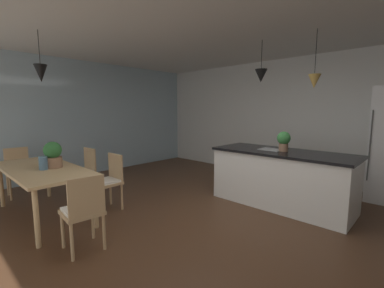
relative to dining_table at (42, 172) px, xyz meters
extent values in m
cube|color=#4C301E|center=(2.02, 1.39, -0.69)|extent=(10.00, 8.40, 0.04)
cube|color=silver|center=(2.02, 1.39, 2.09)|extent=(10.00, 8.40, 0.12)
cube|color=silver|center=(2.02, 4.65, 0.68)|extent=(10.00, 0.12, 2.70)
cube|color=#9EB7C6|center=(-2.04, 1.39, 0.68)|extent=(0.06, 8.40, 2.70)
cube|color=tan|center=(0.00, 0.00, 0.05)|extent=(1.99, 0.85, 0.04)
cylinder|color=tan|center=(-0.91, 0.35, -0.31)|extent=(0.06, 0.06, 0.71)
cylinder|color=tan|center=(0.91, 0.35, -0.31)|extent=(0.06, 0.06, 0.71)
cylinder|color=tan|center=(-0.91, -0.35, -0.31)|extent=(0.06, 0.06, 0.71)
cylinder|color=tan|center=(0.91, -0.35, -0.31)|extent=(0.06, 0.06, 0.71)
cube|color=tan|center=(0.45, 0.75, -0.24)|extent=(0.41, 0.41, 0.04)
cube|color=white|center=(0.45, 0.75, -0.20)|extent=(0.37, 0.37, 0.03)
cube|color=tan|center=(0.44, 0.93, -0.01)|extent=(0.38, 0.04, 0.42)
cylinder|color=tan|center=(0.62, 0.58, -0.46)|extent=(0.04, 0.04, 0.41)
cylinder|color=tan|center=(0.28, 0.57, -0.46)|extent=(0.04, 0.04, 0.41)
cylinder|color=tan|center=(0.61, 0.92, -0.46)|extent=(0.04, 0.04, 0.41)
cylinder|color=tan|center=(0.27, 0.91, -0.46)|extent=(0.04, 0.04, 0.41)
cube|color=tan|center=(1.31, 0.00, -0.24)|extent=(0.44, 0.44, 0.04)
cube|color=white|center=(1.31, 0.00, -0.20)|extent=(0.39, 0.39, 0.03)
cube|color=tan|center=(1.49, -0.02, -0.01)|extent=(0.06, 0.38, 0.42)
cylinder|color=tan|center=(1.13, -0.15, -0.46)|extent=(0.04, 0.04, 0.41)
cylinder|color=tan|center=(1.16, 0.18, -0.46)|extent=(0.04, 0.04, 0.41)
cylinder|color=tan|center=(1.47, -0.18, -0.46)|extent=(0.04, 0.04, 0.41)
cylinder|color=tan|center=(1.50, 0.15, -0.46)|extent=(0.04, 0.04, 0.41)
cube|color=tan|center=(-0.45, 0.75, -0.24)|extent=(0.42, 0.42, 0.04)
cube|color=white|center=(-0.45, 0.75, -0.20)|extent=(0.38, 0.38, 0.03)
cube|color=tan|center=(-0.46, 0.93, -0.01)|extent=(0.38, 0.05, 0.42)
cylinder|color=tan|center=(-0.27, 0.59, -0.46)|extent=(0.04, 0.04, 0.41)
cylinder|color=tan|center=(-0.61, 0.57, -0.46)|extent=(0.04, 0.04, 0.41)
cylinder|color=tan|center=(-0.29, 0.92, -0.46)|extent=(0.04, 0.04, 0.41)
cylinder|color=tan|center=(-0.63, 0.91, -0.46)|extent=(0.04, 0.04, 0.41)
cube|color=tan|center=(-1.31, 0.00, -0.24)|extent=(0.43, 0.43, 0.04)
cube|color=white|center=(-1.31, 0.00, -0.20)|extent=(0.39, 0.39, 0.03)
cube|color=tan|center=(-1.49, 0.01, -0.01)|extent=(0.06, 0.38, 0.42)
cylinder|color=tan|center=(-1.13, 0.16, -0.46)|extent=(0.04, 0.04, 0.41)
cylinder|color=tan|center=(-1.16, -0.18, -0.46)|extent=(0.04, 0.04, 0.41)
cylinder|color=tan|center=(-1.47, 0.18, -0.46)|extent=(0.04, 0.04, 0.41)
cylinder|color=tan|center=(-1.50, -0.16, -0.46)|extent=(0.04, 0.04, 0.41)
cube|color=white|center=(2.33, 2.84, -0.23)|extent=(2.13, 0.83, 0.88)
cube|color=black|center=(2.33, 2.84, 0.21)|extent=(2.19, 0.89, 0.04)
cube|color=gray|center=(2.13, 2.84, 0.24)|extent=(0.36, 0.30, 0.01)
cylinder|color=#4C4C4C|center=(3.33, 3.91, 0.31)|extent=(0.02, 0.02, 1.17)
cylinder|color=black|center=(-0.17, 0.14, 1.79)|extent=(0.01, 0.01, 0.48)
cone|color=black|center=(-0.17, 0.14, 1.42)|extent=(0.18, 0.18, 0.25)
cylinder|color=black|center=(1.90, 2.84, 1.80)|extent=(0.01, 0.01, 0.47)
cone|color=black|center=(1.90, 2.84, 1.46)|extent=(0.20, 0.20, 0.21)
cylinder|color=black|center=(2.75, 2.84, 1.72)|extent=(0.01, 0.01, 0.63)
cone|color=olive|center=(2.75, 2.84, 1.31)|extent=(0.17, 0.17, 0.20)
cylinder|color=#8C664C|center=(2.34, 2.84, 0.30)|extent=(0.14, 0.14, 0.12)
sphere|color=#387F3D|center=(2.34, 2.84, 0.45)|extent=(0.21, 0.21, 0.21)
cylinder|color=#8C664C|center=(0.12, 0.12, 0.14)|extent=(0.24, 0.24, 0.15)
sphere|color=#2D6B33|center=(0.12, 0.12, 0.32)|extent=(0.24, 0.24, 0.24)
cylinder|color=slate|center=(0.17, -0.02, 0.16)|extent=(0.11, 0.11, 0.19)
camera|label=1|loc=(4.08, -1.14, 0.90)|focal=24.01mm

